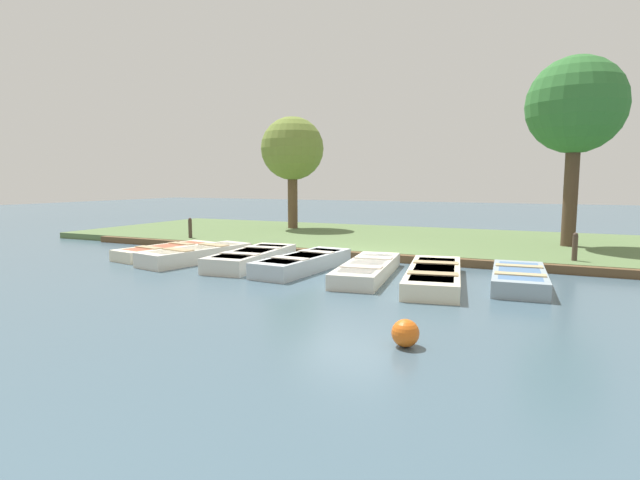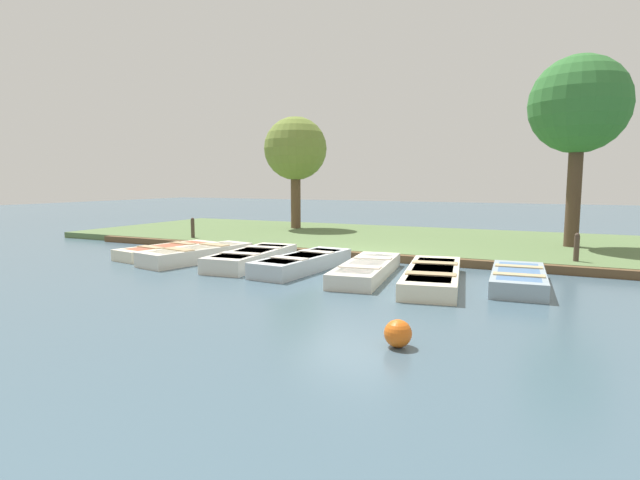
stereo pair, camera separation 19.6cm
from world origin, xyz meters
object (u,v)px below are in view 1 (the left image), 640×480
at_px(rowboat_4, 368,269).
at_px(mooring_post_far, 575,251).
at_px(rowboat_6, 519,278).
at_px(mooring_post_near, 190,231).
at_px(rowboat_5, 434,275).
at_px(park_tree_left, 576,107).
at_px(rowboat_3, 304,262).
at_px(rowboat_0, 166,251).
at_px(buoy, 405,333).
at_px(park_tree_far_left, 292,150).
at_px(rowboat_1, 197,254).
at_px(rowboat_2, 252,258).

distance_m(rowboat_4, mooring_post_far, 5.21).
relative_size(rowboat_6, mooring_post_near, 3.09).
distance_m(rowboat_4, rowboat_6, 3.16).
bearing_deg(mooring_post_near, rowboat_5, 70.48).
bearing_deg(mooring_post_far, park_tree_left, -178.78).
relative_size(rowboat_3, rowboat_6, 1.18).
height_order(rowboat_0, rowboat_4, rowboat_4).
relative_size(rowboat_5, buoy, 10.25).
height_order(rowboat_6, park_tree_far_left, park_tree_far_left).
xyz_separation_m(rowboat_3, rowboat_5, (0.27, 3.18, -0.02)).
xyz_separation_m(rowboat_0, park_tree_left, (-5.56, 10.41, 4.09)).
xyz_separation_m(rowboat_0, rowboat_4, (0.45, 6.22, 0.01)).
xyz_separation_m(rowboat_5, park_tree_far_left, (-7.78, -7.44, 3.22)).
xyz_separation_m(rowboat_5, park_tree_left, (-6.18, 2.66, 4.08)).
distance_m(rowboat_4, park_tree_left, 8.38).
height_order(rowboat_1, buoy, rowboat_1).
height_order(rowboat_4, mooring_post_near, mooring_post_near).
height_order(rowboat_6, mooring_post_far, mooring_post_far).
xyz_separation_m(rowboat_3, park_tree_left, (-5.91, 5.85, 4.06)).
distance_m(rowboat_4, rowboat_5, 1.53).
height_order(rowboat_0, mooring_post_near, mooring_post_near).
bearing_deg(park_tree_left, rowboat_4, -34.85).
xyz_separation_m(park_tree_far_left, park_tree_left, (1.60, 10.11, 0.86)).
bearing_deg(rowboat_2, rowboat_0, -99.77).
xyz_separation_m(rowboat_1, rowboat_6, (-0.21, 7.98, -0.03)).
height_order(rowboat_1, mooring_post_far, mooring_post_far).
bearing_deg(mooring_post_near, rowboat_3, 63.29).
height_order(rowboat_5, mooring_post_far, mooring_post_far).
distance_m(rowboat_6, mooring_post_near, 10.92).
height_order(rowboat_5, park_tree_left, park_tree_left).
bearing_deg(rowboat_6, rowboat_2, -93.25).
bearing_deg(rowboat_1, rowboat_0, -93.53).
xyz_separation_m(rowboat_0, rowboat_5, (0.62, 7.74, 0.01)).
bearing_deg(buoy, rowboat_0, -120.07).
distance_m(rowboat_0, mooring_post_near, 2.83).
xyz_separation_m(rowboat_4, rowboat_6, (-0.28, 3.15, 0.00)).
height_order(mooring_post_near, park_tree_far_left, park_tree_far_left).
height_order(rowboat_0, buoy, buoy).
xyz_separation_m(rowboat_2, rowboat_5, (0.35, 4.68, -0.03)).
xyz_separation_m(rowboat_0, buoy, (4.78, 8.25, 0.02)).
height_order(rowboat_4, park_tree_left, park_tree_left).
bearing_deg(mooring_post_far, park_tree_far_left, -114.40).
distance_m(mooring_post_near, mooring_post_far, 11.67).
relative_size(rowboat_0, rowboat_4, 0.86).
bearing_deg(park_tree_left, rowboat_5, -23.29).
distance_m(rowboat_2, buoy, 6.87).
bearing_deg(mooring_post_far, rowboat_6, -22.00).
bearing_deg(mooring_post_near, rowboat_1, 41.51).
bearing_deg(park_tree_left, park_tree_far_left, -98.99).
distance_m(rowboat_3, rowboat_5, 3.19).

